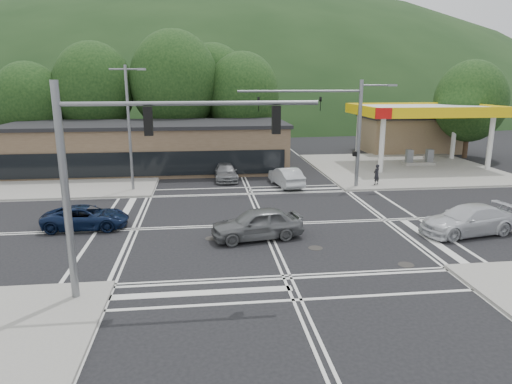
{
  "coord_description": "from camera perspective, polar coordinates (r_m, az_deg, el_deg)",
  "views": [
    {
      "loc": [
        -3.36,
        -24.47,
        8.01
      ],
      "look_at": [
        -0.21,
        2.07,
        1.4
      ],
      "focal_mm": 32.0,
      "sensor_mm": 36.0,
      "label": 1
    }
  ],
  "objects": [
    {
      "name": "tree_n_d",
      "position": [
        50.34,
        -26.5,
        10.0
      ],
      "size": [
        6.8,
        6.8,
        9.76
      ],
      "color": "#382619",
      "rests_on": "ground"
    },
    {
      "name": "car_queue_a",
      "position": [
        35.2,
        3.78,
        1.93
      ],
      "size": [
        2.24,
        4.64,
        1.47
      ],
      "primitive_type": "imported",
      "rotation": [
        0.0,
        0.0,
        3.3
      ],
      "color": "#B5B9BD",
      "rests_on": "ground"
    },
    {
      "name": "convenience_store",
      "position": [
        55.05,
        18.52,
        6.81
      ],
      "size": [
        10.0,
        6.0,
        3.8
      ],
      "primitive_type": "cube",
      "color": "#846B4F",
      "rests_on": "ground"
    },
    {
      "name": "car_silver_east",
      "position": [
        26.72,
        24.97,
        -3.18
      ],
      "size": [
        5.52,
        2.98,
        1.52
      ],
      "primitive_type": "imported",
      "rotation": [
        0.0,
        0.0,
        -1.4
      ],
      "color": "silver",
      "rests_on": "ground"
    },
    {
      "name": "tree_n_a",
      "position": [
        49.63,
        -19.61,
        12.11
      ],
      "size": [
        8.0,
        8.0,
        11.75
      ],
      "color": "#382619",
      "rests_on": "ground"
    },
    {
      "name": "tree_n_b",
      "position": [
        48.54,
        -10.17,
        13.43
      ],
      "size": [
        9.0,
        9.0,
        12.98
      ],
      "color": "#382619",
      "rests_on": "ground"
    },
    {
      "name": "car_blue_west",
      "position": [
        26.83,
        -20.48,
        -2.97
      ],
      "size": [
        4.57,
        2.13,
        1.27
      ],
      "primitive_type": "imported",
      "rotation": [
        0.0,
        0.0,
        1.56
      ],
      "color": "#0C1836",
      "rests_on": "ground"
    },
    {
      "name": "signal_mast_sw",
      "position": [
        16.8,
        -17.08,
        3.37
      ],
      "size": [
        9.14,
        0.28,
        8.0
      ],
      "color": "slate",
      "rests_on": "ground"
    },
    {
      "name": "gas_station_canopy",
      "position": [
        45.38,
        20.16,
        9.31
      ],
      "size": [
        12.32,
        8.34,
        5.75
      ],
      "color": "silver",
      "rests_on": "ground"
    },
    {
      "name": "car_grey_center",
      "position": [
        23.5,
        0.12,
        -3.96
      ],
      "size": [
        4.98,
        2.67,
        1.61
      ],
      "primitive_type": "imported",
      "rotation": [
        0.0,
        0.0,
        -1.4
      ],
      "color": "#5E6063",
      "rests_on": "ground"
    },
    {
      "name": "tree_n_e",
      "position": [
        52.49,
        -5.42,
        12.89
      ],
      "size": [
        8.4,
        8.4,
        11.98
      ],
      "color": "#382619",
      "rests_on": "ground"
    },
    {
      "name": "commercial_row",
      "position": [
        42.15,
        -13.08,
        5.34
      ],
      "size": [
        24.0,
        8.0,
        4.0
      ],
      "primitive_type": "cube",
      "color": "brown",
      "rests_on": "ground"
    },
    {
      "name": "sidewalk_nw",
      "position": [
        41.9,
        -22.77,
        1.89
      ],
      "size": [
        16.0,
        16.0,
        0.15
      ],
      "primitive_type": "cube",
      "color": "gray",
      "rests_on": "ground"
    },
    {
      "name": "hill_north",
      "position": [
        114.79,
        -5.16,
        9.84
      ],
      "size": [
        252.0,
        126.0,
        140.0
      ],
      "primitive_type": "ellipsoid",
      "color": "#1B3417",
      "rests_on": "ground"
    },
    {
      "name": "tree_n_c",
      "position": [
        48.69,
        -1.67,
        12.1
      ],
      "size": [
        7.6,
        7.6,
        10.87
      ],
      "color": "#382619",
      "rests_on": "ground"
    },
    {
      "name": "tree_ne",
      "position": [
        52.26,
        25.24,
        10.22
      ],
      "size": [
        7.2,
        7.2,
        9.99
      ],
      "color": "#382619",
      "rests_on": "ground"
    },
    {
      "name": "car_northbound",
      "position": [
        37.38,
        -3.82,
        2.5
      ],
      "size": [
        1.9,
        4.48,
        1.29
      ],
      "primitive_type": "imported",
      "rotation": [
        0.0,
        0.0,
        0.02
      ],
      "color": "slate",
      "rests_on": "ground"
    },
    {
      "name": "pedestrian",
      "position": [
        36.12,
        14.83,
        2.13
      ],
      "size": [
        0.68,
        0.61,
        1.57
      ],
      "primitive_type": "imported",
      "rotation": [
        0.0,
        0.0,
        3.66
      ],
      "color": "black",
      "rests_on": "sidewalk_ne"
    },
    {
      "name": "ground",
      "position": [
        25.96,
        1.0,
        -4.08
      ],
      "size": [
        120.0,
        120.0,
        0.0
      ],
      "primitive_type": "plane",
      "color": "black",
      "rests_on": "ground"
    },
    {
      "name": "car_queue_b",
      "position": [
        45.24,
        -0.95,
        4.71
      ],
      "size": [
        2.26,
        4.78,
        1.58
      ],
      "primitive_type": "imported",
      "rotation": [
        0.0,
        0.0,
        3.23
      ],
      "color": "#B3B3AF",
      "rests_on": "ground"
    },
    {
      "name": "streetlight_nw",
      "position": [
        33.98,
        -15.51,
        8.4
      ],
      "size": [
        2.5,
        0.25,
        9.0
      ],
      "color": "slate",
      "rests_on": "ground"
    },
    {
      "name": "signal_mast_ne",
      "position": [
        34.38,
        10.83,
        8.75
      ],
      "size": [
        11.65,
        0.3,
        8.0
      ],
      "color": "slate",
      "rests_on": "ground"
    },
    {
      "name": "sidewalk_ne",
      "position": [
        44.25,
        17.89,
        2.89
      ],
      "size": [
        16.0,
        16.0,
        0.15
      ],
      "primitive_type": "cube",
      "color": "gray",
      "rests_on": "ground"
    }
  ]
}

